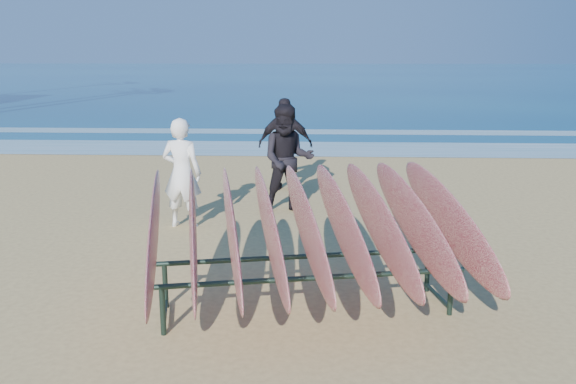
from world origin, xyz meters
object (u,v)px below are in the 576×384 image
at_px(surfboard_rack, 306,227).
at_px(person_dark_a, 288,159).
at_px(person_white, 182,173).
at_px(person_dark_b, 285,145).

height_order(surfboard_rack, person_dark_a, person_dark_a).
distance_m(surfboard_rack, person_dark_a, 4.00).
height_order(surfboard_rack, person_white, person_white).
bearing_deg(person_dark_a, person_white, -154.03).
bearing_deg(person_white, person_dark_a, -140.91).
bearing_deg(surfboard_rack, person_white, 111.17).
bearing_deg(person_dark_b, person_white, 64.00).
bearing_deg(person_dark_b, surfboard_rack, 98.28).
relative_size(person_dark_a, person_dark_b, 1.02).
bearing_deg(person_white, surfboard_rack, 132.36).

